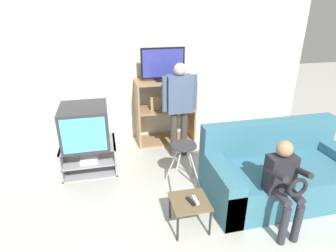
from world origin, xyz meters
TOP-DOWN VIEW (x-y plane):
  - wall_back at (0.00, 3.73)m, footprint 6.40×0.06m
  - tv_stand at (-0.78, 2.71)m, footprint 0.77×0.57m
  - television_main at (-0.79, 2.72)m, footprint 0.64×0.66m
  - media_shelf at (0.50, 3.42)m, footprint 0.98×0.48m
  - television_flat at (0.46, 3.40)m, footprint 0.71×0.20m
  - folding_stool at (0.45, 2.04)m, footprint 0.43×0.37m
  - snack_table at (0.31, 1.29)m, footprint 0.40×0.40m
  - remote_control_black at (0.31, 1.27)m, footprint 0.08×0.15m
  - remote_control_white at (0.37, 1.28)m, footprint 0.05×0.15m
  - couch at (1.58, 1.61)m, footprint 1.85×0.93m
  - person_standing_adult at (0.60, 2.86)m, footprint 0.53×0.20m
  - person_seated_child at (1.24, 1.07)m, footprint 0.33×0.43m

SIDE VIEW (x-z plane):
  - tv_stand at x=-0.78m, z-range 0.00..0.43m
  - couch at x=1.58m, z-range -0.15..0.74m
  - snack_table at x=0.31m, z-range 0.13..0.47m
  - remote_control_black at x=0.31m, z-range 0.34..0.36m
  - remote_control_white at x=0.37m, z-range 0.34..0.36m
  - folding_stool at x=0.45m, z-range 0.18..0.80m
  - media_shelf at x=0.50m, z-range 0.01..1.12m
  - person_seated_child at x=1.24m, z-range 0.10..1.12m
  - television_main at x=-0.79m, z-range 0.43..0.99m
  - person_standing_adult at x=0.60m, z-range 0.15..1.64m
  - wall_back at x=0.00m, z-range 0.00..2.60m
  - television_flat at x=0.46m, z-range 1.10..1.62m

